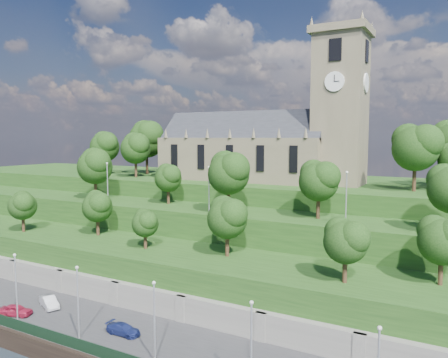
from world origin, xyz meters
The scene contains 15 objects.
promenade centered at (0.00, 6.00, 1.00)m, with size 160.00×12.00×2.00m, color #2D2D30.
fence centered at (0.00, 0.60, 2.60)m, with size 160.00×0.10×1.20m, color black.
retaining_wall centered at (0.00, 11.97, 2.50)m, with size 160.00×2.10×5.00m.
embankment_lower centered at (0.00, 18.00, 4.00)m, with size 160.00×12.00×8.00m, color #1D4015.
embankment_upper centered at (0.00, 29.00, 6.00)m, with size 160.00×10.00×12.00m, color #1D4015.
hilltop centered at (0.00, 50.00, 7.50)m, with size 160.00×32.00×15.00m, color #1D4015.
church centered at (0.79, 45.98, 22.52)m, with size 38.60×12.35×27.60m.
trees_lower centered at (3.71, 18.26, 12.72)m, with size 64.88×8.66×7.68m.
trees_upper centered at (1.49, 27.95, 17.82)m, with size 62.89×8.33×9.27m.
trees_hilltop centered at (-2.86, 45.30, 22.10)m, with size 74.96×16.72×11.94m.
lamp_posts_promenade centered at (-2.00, 2.50, 6.52)m, with size 60.36×0.36×7.82m.
lamp_posts_upper centered at (0.00, 26.00, 16.05)m, with size 40.36×0.36×6.92m.
car_left centered at (-13.11, 3.10, 2.66)m, with size 1.55×3.86×1.32m, color maroon.
car_middle centered at (-11.78, 6.77, 2.69)m, with size 1.45×4.16×1.37m, color #B5B5BA.
car_right centered at (1.48, 5.43, 2.58)m, with size 1.62×3.99×1.16m, color navy.
Camera 1 is at (32.64, -28.83, 23.09)m, focal length 35.00 mm.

